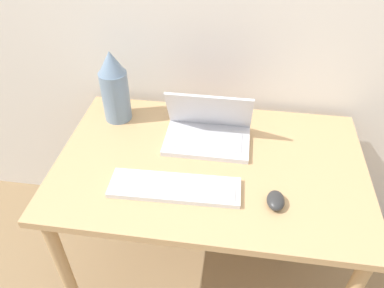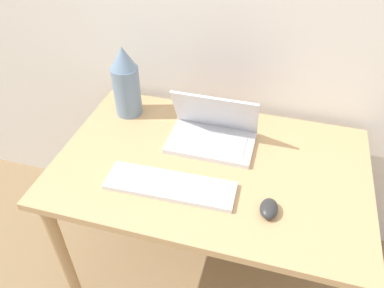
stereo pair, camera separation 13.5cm
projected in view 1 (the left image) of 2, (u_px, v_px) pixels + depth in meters
desk at (210, 178)px, 1.49m from camera, size 1.18×0.75×0.72m
laptop at (208, 130)px, 1.50m from camera, size 0.34×0.22×0.22m
keyboard at (175, 187)px, 1.31m from camera, size 0.47×0.15×0.02m
mouse at (276, 201)px, 1.25m from camera, size 0.06×0.09×0.04m
vase at (114, 87)px, 1.55m from camera, size 0.12×0.12×0.32m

